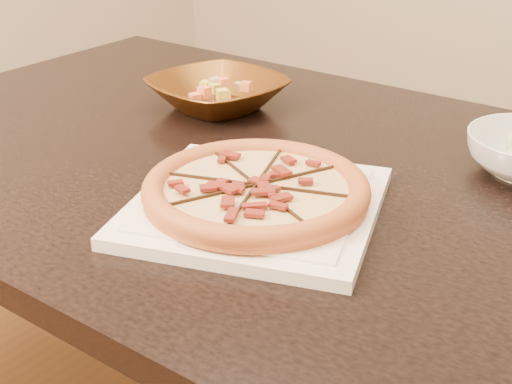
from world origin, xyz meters
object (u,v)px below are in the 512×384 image
Objects in this scene: plate at (256,205)px; dining_table at (253,208)px; pizza at (256,189)px; bronze_bowl at (217,93)px.

dining_table is at bearing 128.88° from plate.
pizza is 1.28× the size of bronze_bowl.
bronze_bowl is at bearing 137.17° from plate.
pizza is (0.12, -0.15, 0.13)m from dining_table.
pizza is 0.43m from bronze_bowl.
dining_table is 4.79× the size of pizza.
pizza reaches higher than plate.
dining_table is at bearing 128.88° from pizza.
bronze_bowl is (-0.32, 0.30, 0.02)m from plate.
dining_table is 0.22m from plate.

